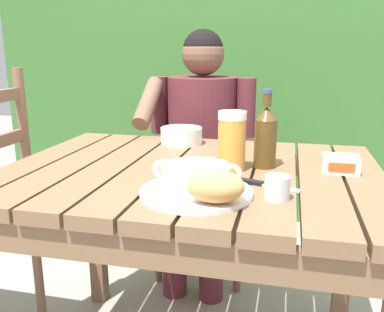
{
  "coord_description": "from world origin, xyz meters",
  "views": [
    {
      "loc": [
        0.28,
        -1.16,
        1.11
      ],
      "look_at": [
        0.03,
        -0.13,
        0.83
      ],
      "focal_mm": 38.93,
      "sensor_mm": 36.0,
      "label": 1
    }
  ],
  "objects_px": {
    "soup_bowl": "(196,177)",
    "diner_bowl": "(181,136)",
    "beer_bottle": "(266,136)",
    "table_knife": "(262,184)",
    "chair_near_diner": "(209,175)",
    "person_eating": "(200,140)",
    "serving_plate": "(196,192)",
    "water_glass_small": "(277,188)",
    "butter_tub": "(340,164)",
    "bread_roll": "(216,186)",
    "beer_glass": "(232,141)"
  },
  "relations": [
    {
      "from": "butter_tub",
      "to": "diner_bowl",
      "type": "distance_m",
      "value": 0.6
    },
    {
      "from": "soup_bowl",
      "to": "bread_roll",
      "type": "bearing_deg",
      "value": -49.4
    },
    {
      "from": "soup_bowl",
      "to": "water_glass_small",
      "type": "relative_size",
      "value": 3.6
    },
    {
      "from": "serving_plate",
      "to": "beer_bottle",
      "type": "height_order",
      "value": "beer_bottle"
    },
    {
      "from": "water_glass_small",
      "to": "butter_tub",
      "type": "relative_size",
      "value": 0.6
    },
    {
      "from": "beer_glass",
      "to": "chair_near_diner",
      "type": "bearing_deg",
      "value": 105.17
    },
    {
      "from": "soup_bowl",
      "to": "diner_bowl",
      "type": "height_order",
      "value": "soup_bowl"
    },
    {
      "from": "chair_near_diner",
      "to": "beer_bottle",
      "type": "xyz_separation_m",
      "value": [
        0.32,
        -0.8,
        0.38
      ]
    },
    {
      "from": "person_eating",
      "to": "chair_near_diner",
      "type": "bearing_deg",
      "value": 89.16
    },
    {
      "from": "person_eating",
      "to": "bread_roll",
      "type": "distance_m",
      "value": 0.99
    },
    {
      "from": "person_eating",
      "to": "serving_plate",
      "type": "height_order",
      "value": "person_eating"
    },
    {
      "from": "soup_bowl",
      "to": "beer_bottle",
      "type": "relative_size",
      "value": 0.95
    },
    {
      "from": "person_eating",
      "to": "bread_roll",
      "type": "height_order",
      "value": "person_eating"
    },
    {
      "from": "chair_near_diner",
      "to": "beer_glass",
      "type": "bearing_deg",
      "value": -74.83
    },
    {
      "from": "beer_bottle",
      "to": "table_knife",
      "type": "bearing_deg",
      "value": -88.02
    },
    {
      "from": "table_knife",
      "to": "bread_roll",
      "type": "bearing_deg",
      "value": -117.67
    },
    {
      "from": "beer_bottle",
      "to": "table_knife",
      "type": "height_order",
      "value": "beer_bottle"
    },
    {
      "from": "beer_glass",
      "to": "water_glass_small",
      "type": "bearing_deg",
      "value": -57.58
    },
    {
      "from": "water_glass_small",
      "to": "bread_roll",
      "type": "bearing_deg",
      "value": -147.75
    },
    {
      "from": "beer_bottle",
      "to": "butter_tub",
      "type": "distance_m",
      "value": 0.23
    },
    {
      "from": "table_knife",
      "to": "serving_plate",
      "type": "bearing_deg",
      "value": -145.07
    },
    {
      "from": "chair_near_diner",
      "to": "water_glass_small",
      "type": "relative_size",
      "value": 15.66
    },
    {
      "from": "butter_tub",
      "to": "table_knife",
      "type": "xyz_separation_m",
      "value": [
        -0.21,
        -0.18,
        -0.02
      ]
    },
    {
      "from": "chair_near_diner",
      "to": "soup_bowl",
      "type": "height_order",
      "value": "chair_near_diner"
    },
    {
      "from": "chair_near_diner",
      "to": "table_knife",
      "type": "relative_size",
      "value": 5.83
    },
    {
      "from": "beer_glass",
      "to": "person_eating",
      "type": "bearing_deg",
      "value": 109.79
    },
    {
      "from": "bread_roll",
      "to": "water_glass_small",
      "type": "bearing_deg",
      "value": 32.25
    },
    {
      "from": "person_eating",
      "to": "bread_roll",
      "type": "relative_size",
      "value": 8.84
    },
    {
      "from": "beer_glass",
      "to": "butter_tub",
      "type": "relative_size",
      "value": 1.7
    },
    {
      "from": "water_glass_small",
      "to": "beer_glass",
      "type": "bearing_deg",
      "value": 122.42
    },
    {
      "from": "water_glass_small",
      "to": "serving_plate",
      "type": "bearing_deg",
      "value": -175.84
    },
    {
      "from": "soup_bowl",
      "to": "table_knife",
      "type": "bearing_deg",
      "value": 34.93
    },
    {
      "from": "bread_roll",
      "to": "beer_glass",
      "type": "relative_size",
      "value": 0.78
    },
    {
      "from": "serving_plate",
      "to": "beer_bottle",
      "type": "distance_m",
      "value": 0.33
    },
    {
      "from": "serving_plate",
      "to": "table_knife",
      "type": "relative_size",
      "value": 1.68
    },
    {
      "from": "table_knife",
      "to": "soup_bowl",
      "type": "bearing_deg",
      "value": -145.07
    },
    {
      "from": "serving_plate",
      "to": "butter_tub",
      "type": "distance_m",
      "value": 0.46
    },
    {
      "from": "chair_near_diner",
      "to": "serving_plate",
      "type": "relative_size",
      "value": 3.47
    },
    {
      "from": "beer_glass",
      "to": "table_knife",
      "type": "relative_size",
      "value": 1.05
    },
    {
      "from": "serving_plate",
      "to": "bread_roll",
      "type": "height_order",
      "value": "bread_roll"
    },
    {
      "from": "person_eating",
      "to": "table_knife",
      "type": "height_order",
      "value": "person_eating"
    },
    {
      "from": "person_eating",
      "to": "soup_bowl",
      "type": "distance_m",
      "value": 0.91
    },
    {
      "from": "person_eating",
      "to": "water_glass_small",
      "type": "bearing_deg",
      "value": -66.76
    },
    {
      "from": "beer_glass",
      "to": "butter_tub",
      "type": "bearing_deg",
      "value": 8.76
    },
    {
      "from": "person_eating",
      "to": "butter_tub",
      "type": "distance_m",
      "value": 0.81
    },
    {
      "from": "soup_bowl",
      "to": "butter_tub",
      "type": "distance_m",
      "value": 0.46
    },
    {
      "from": "soup_bowl",
      "to": "person_eating",
      "type": "bearing_deg",
      "value": 101.6
    },
    {
      "from": "beer_bottle",
      "to": "butter_tub",
      "type": "relative_size",
      "value": 2.29
    },
    {
      "from": "beer_bottle",
      "to": "soup_bowl",
      "type": "bearing_deg",
      "value": -116.82
    },
    {
      "from": "person_eating",
      "to": "table_knife",
      "type": "bearing_deg",
      "value": -66.82
    }
  ]
}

